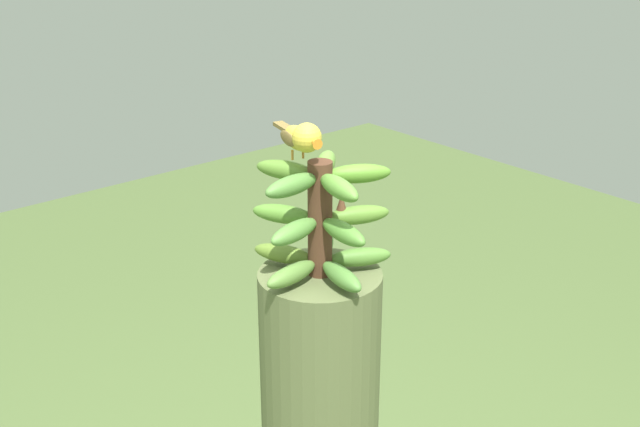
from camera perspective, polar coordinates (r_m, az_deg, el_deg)
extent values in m
cylinder|color=#4C2D1E|center=(1.65, 0.00, -0.39)|extent=(0.05, 0.05, 0.24)
ellipsoid|color=olive|center=(1.72, -2.60, -2.81)|extent=(0.09, 0.14, 0.04)
ellipsoid|color=#588037|center=(1.63, -2.00, -4.25)|extent=(0.14, 0.06, 0.04)
ellipsoid|color=#4F7F36|center=(1.62, 1.52, -4.42)|extent=(0.06, 0.14, 0.04)
ellipsoid|color=#508031|center=(1.70, 2.80, -3.04)|extent=(0.14, 0.10, 0.04)
ellipsoid|color=#4B7E33|center=(1.76, 0.28, -2.13)|extent=(0.12, 0.12, 0.04)
ellipsoid|color=#59852F|center=(1.67, 2.68, -0.10)|extent=(0.14, 0.09, 0.04)
ellipsoid|color=#4F8B37|center=(1.72, 0.09, 0.64)|extent=(0.12, 0.12, 0.04)
ellipsoid|color=#53862F|center=(1.67, -2.61, -0.03)|extent=(0.10, 0.13, 0.04)
ellipsoid|color=#55873A|center=(1.59, -1.80, -1.27)|extent=(0.14, 0.06, 0.04)
ellipsoid|color=#4F8332|center=(1.59, 1.65, -1.32)|extent=(0.05, 0.14, 0.04)
ellipsoid|color=#558834|center=(1.55, 1.33, 1.80)|extent=(0.07, 0.14, 0.04)
ellipsoid|color=#528728|center=(1.63, 2.69, 2.79)|extent=(0.13, 0.10, 0.04)
ellipsoid|color=olive|center=(1.69, 0.38, 3.51)|extent=(0.13, 0.12, 0.04)
ellipsoid|color=#517C2A|center=(1.65, -2.42, 3.04)|extent=(0.09, 0.14, 0.04)
ellipsoid|color=#4C7B34|center=(1.56, -1.98, 1.97)|extent=(0.14, 0.05, 0.04)
cone|color=brown|center=(1.66, 1.51, 0.44)|extent=(0.04, 0.04, 0.06)
cylinder|color=#C68933|center=(1.61, -1.94, 4.10)|extent=(0.01, 0.01, 0.02)
cylinder|color=#C68933|center=(1.62, -1.19, 4.21)|extent=(0.01, 0.01, 0.02)
ellipsoid|color=gold|center=(1.61, -1.57, 5.29)|extent=(0.06, 0.10, 0.05)
ellipsoid|color=brown|center=(1.60, -2.27, 5.24)|extent=(0.02, 0.07, 0.03)
ellipsoid|color=brown|center=(1.62, -1.02, 5.42)|extent=(0.02, 0.07, 0.03)
cube|color=brown|center=(1.67, -2.65, 6.02)|extent=(0.04, 0.07, 0.01)
sphere|color=gold|center=(1.57, -0.95, 5.31)|extent=(0.06, 0.06, 0.06)
sphere|color=black|center=(1.57, -0.12, 5.50)|extent=(0.01, 0.01, 0.01)
cone|color=orange|center=(1.54, -0.38, 4.97)|extent=(0.03, 0.03, 0.02)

